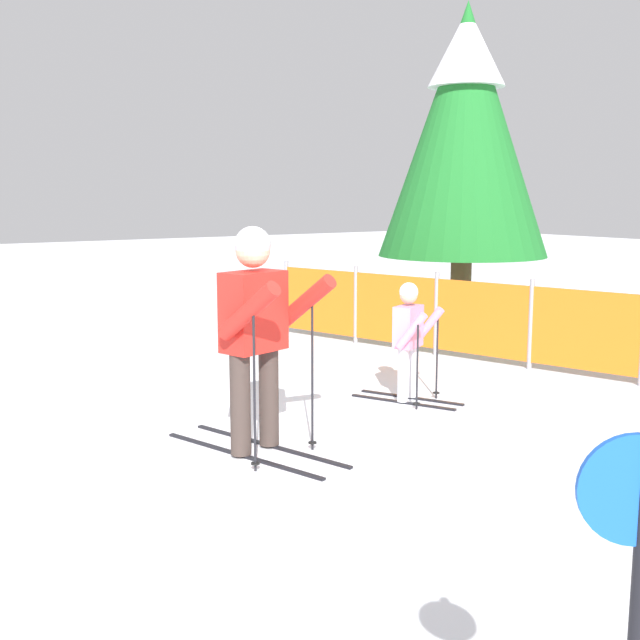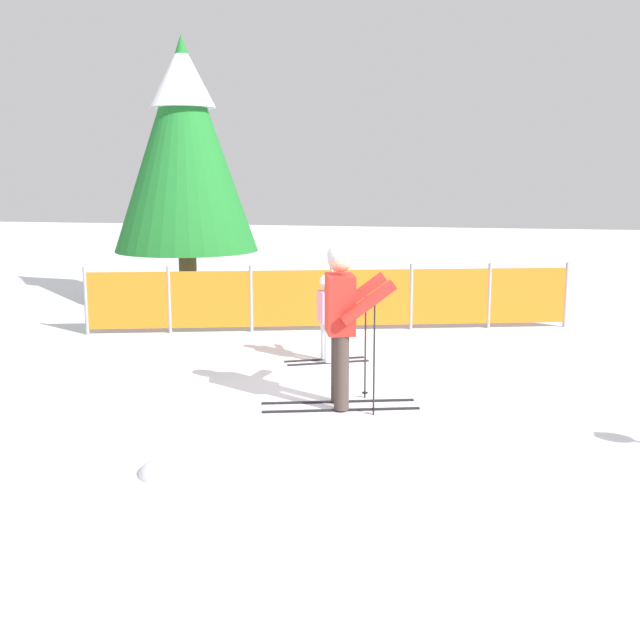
{
  "view_description": "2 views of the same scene",
  "coord_description": "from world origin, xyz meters",
  "px_view_note": "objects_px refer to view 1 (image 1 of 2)",
  "views": [
    {
      "loc": [
        5.6,
        -3.37,
        2.12
      ],
      "look_at": [
        -0.09,
        0.48,
        1.03
      ],
      "focal_mm": 45.0,
      "sensor_mm": 36.0,
      "label": 1
    },
    {
      "loc": [
        1.48,
        -8.81,
        2.6
      ],
      "look_at": [
        -0.37,
        0.48,
        0.85
      ],
      "focal_mm": 45.0,
      "sensor_mm": 36.0,
      "label": 2
    }
  ],
  "objects_px": {
    "skier_adult": "(256,319)",
    "conifer_far": "(465,127)",
    "skier_child": "(410,332)",
    "safety_fence": "(531,324)"
  },
  "relations": [
    {
      "from": "skier_adult",
      "to": "conifer_far",
      "type": "height_order",
      "value": "conifer_far"
    },
    {
      "from": "skier_child",
      "to": "safety_fence",
      "type": "bearing_deg",
      "value": 73.77
    },
    {
      "from": "skier_adult",
      "to": "skier_child",
      "type": "distance_m",
      "value": 2.21
    },
    {
      "from": "skier_adult",
      "to": "conifer_far",
      "type": "xyz_separation_m",
      "value": [
        -4.15,
        6.27,
        2.07
      ]
    },
    {
      "from": "skier_child",
      "to": "skier_adult",
      "type": "bearing_deg",
      "value": -100.07
    },
    {
      "from": "skier_adult",
      "to": "safety_fence",
      "type": "distance_m",
      "value": 4.44
    },
    {
      "from": "skier_adult",
      "to": "skier_child",
      "type": "height_order",
      "value": "skier_adult"
    },
    {
      "from": "skier_child",
      "to": "safety_fence",
      "type": "distance_m",
      "value": 2.24
    },
    {
      "from": "skier_adult",
      "to": "skier_child",
      "type": "relative_size",
      "value": 1.51
    },
    {
      "from": "skier_child",
      "to": "conifer_far",
      "type": "height_order",
      "value": "conifer_far"
    }
  ]
}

